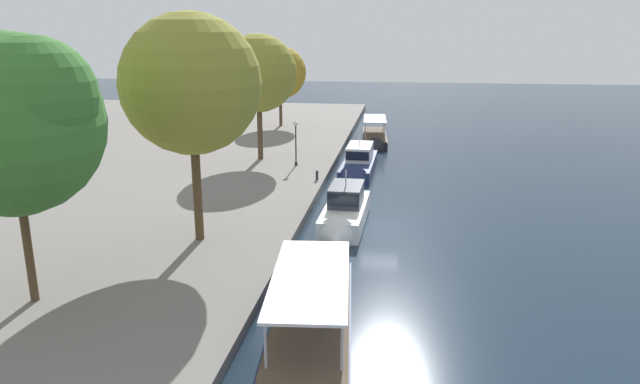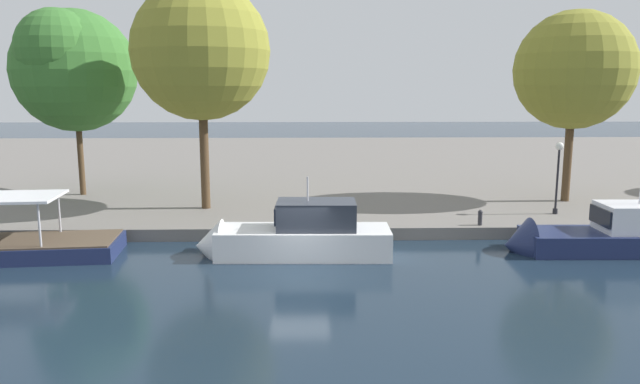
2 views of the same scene
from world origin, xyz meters
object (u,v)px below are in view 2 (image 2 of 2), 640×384
object	(u,v)px
motor_yacht_2	(292,239)
mooring_bollard_0	(480,217)
tree_3	(201,54)
lamp_post	(558,167)
tree_2	(69,68)
motor_yacht_3	(618,238)
tree_0	(573,70)

from	to	relation	value
motor_yacht_2	mooring_bollard_0	xyz separation A→B (m)	(9.62, 3.22, 0.29)
mooring_bollard_0	tree_3	bearing A→B (deg)	161.71
mooring_bollard_0	lamp_post	bearing A→B (deg)	27.91
tree_2	mooring_bollard_0	bearing A→B (deg)	-21.04
motor_yacht_2	motor_yacht_3	distance (m)	15.30
motor_yacht_2	lamp_post	world-z (taller)	lamp_post
tree_2	lamp_post	bearing A→B (deg)	-12.74
mooring_bollard_0	tree_3	xyz separation A→B (m)	(-14.87, 4.92, 8.42)
motor_yacht_3	tree_3	world-z (taller)	tree_3
lamp_post	mooring_bollard_0	bearing A→B (deg)	-152.09
motor_yacht_3	tree_3	size ratio (longest dim) A/B	0.84
tree_0	tree_3	bearing A→B (deg)	-176.10
motor_yacht_2	motor_yacht_3	xyz separation A→B (m)	(15.30, 0.29, -0.11)
motor_yacht_3	lamp_post	world-z (taller)	lamp_post
motor_yacht_2	tree_3	xyz separation A→B (m)	(-5.25, 8.14, 8.71)
mooring_bollard_0	tree_2	size ratio (longest dim) A/B	0.07
lamp_post	tree_3	bearing A→B (deg)	173.55
mooring_bollard_0	tree_0	distance (m)	12.24
motor_yacht_2	lamp_post	size ratio (longest dim) A/B	2.22
tree_2	tree_3	bearing A→B (deg)	-25.32
motor_yacht_3	tree_2	size ratio (longest dim) A/B	0.91
motor_yacht_3	tree_0	size ratio (longest dim) A/B	0.94
motor_yacht_3	lamp_post	size ratio (longest dim) A/B	2.71
motor_yacht_3	mooring_bollard_0	world-z (taller)	motor_yacht_3
motor_yacht_3	tree_0	world-z (taller)	tree_0
tree_0	lamp_post	bearing A→B (deg)	-119.14
lamp_post	tree_3	size ratio (longest dim) A/B	0.31
tree_0	tree_2	world-z (taller)	tree_2
motor_yacht_2	tree_0	distance (m)	20.87
tree_3	tree_0	bearing A→B (deg)	3.90
mooring_bollard_0	motor_yacht_2	bearing A→B (deg)	-161.47
mooring_bollard_0	lamp_post	world-z (taller)	lamp_post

